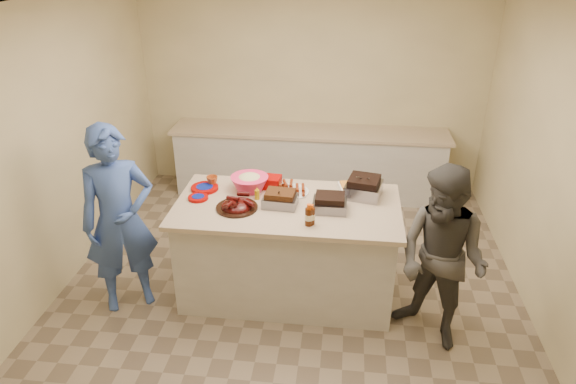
# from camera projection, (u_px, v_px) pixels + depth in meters

# --- Properties ---
(room) EXTENTS (4.50, 5.00, 2.70)m
(room) POSITION_uv_depth(u_px,v_px,m) (290.00, 290.00, 5.11)
(room) COLOR beige
(room) RESTS_ON ground
(back_counter) EXTENTS (3.60, 0.64, 0.90)m
(back_counter) POSITION_uv_depth(u_px,v_px,m) (309.00, 162.00, 6.86)
(back_counter) COLOR beige
(back_counter) RESTS_ON ground
(island) EXTENTS (2.05, 1.08, 0.97)m
(island) POSITION_uv_depth(u_px,v_px,m) (287.00, 290.00, 5.10)
(island) COLOR beige
(island) RESTS_ON ground
(rib_platter) EXTENTS (0.41, 0.41, 0.15)m
(rib_platter) POSITION_uv_depth(u_px,v_px,m) (237.00, 208.00, 4.59)
(rib_platter) COLOR #410706
(rib_platter) RESTS_ON island
(pulled_pork_tray) EXTENTS (0.32, 0.25, 0.09)m
(pulled_pork_tray) POSITION_uv_depth(u_px,v_px,m) (280.00, 206.00, 4.64)
(pulled_pork_tray) COLOR #47230F
(pulled_pork_tray) RESTS_ON island
(brisket_tray) EXTENTS (0.30, 0.25, 0.09)m
(brisket_tray) POSITION_uv_depth(u_px,v_px,m) (330.00, 210.00, 4.57)
(brisket_tray) COLOR black
(brisket_tray) RESTS_ON island
(roasting_pan) EXTENTS (0.38, 0.38, 0.13)m
(roasting_pan) POSITION_uv_depth(u_px,v_px,m) (363.00, 196.00, 4.82)
(roasting_pan) COLOR gray
(roasting_pan) RESTS_ON island
(coleslaw_bowl) EXTENTS (0.36, 0.36, 0.25)m
(coleslaw_bowl) POSITION_uv_depth(u_px,v_px,m) (250.00, 190.00, 4.92)
(coleslaw_bowl) COLOR #F22D63
(coleslaw_bowl) RESTS_ON island
(sausage_plate) EXTENTS (0.38, 0.38, 0.06)m
(sausage_plate) POSITION_uv_depth(u_px,v_px,m) (291.00, 192.00, 4.88)
(sausage_plate) COLOR silver
(sausage_plate) RESTS_ON island
(mac_cheese_dish) EXTENTS (0.37, 0.30, 0.09)m
(mac_cheese_dish) POSITION_uv_depth(u_px,v_px,m) (356.00, 192.00, 4.89)
(mac_cheese_dish) COLOR orange
(mac_cheese_dish) RESTS_ON island
(bbq_bottle_a) EXTENTS (0.07, 0.07, 0.20)m
(bbq_bottle_a) POSITION_uv_depth(u_px,v_px,m) (309.00, 225.00, 4.33)
(bbq_bottle_a) COLOR #391604
(bbq_bottle_a) RESTS_ON island
(bbq_bottle_b) EXTENTS (0.06, 0.06, 0.18)m
(bbq_bottle_b) POSITION_uv_depth(u_px,v_px,m) (311.00, 224.00, 4.35)
(bbq_bottle_b) COLOR #391604
(bbq_bottle_b) RESTS_ON island
(mustard_bottle) EXTENTS (0.05, 0.05, 0.12)m
(mustard_bottle) POSITION_uv_depth(u_px,v_px,m) (257.00, 199.00, 4.76)
(mustard_bottle) COLOR gold
(mustard_bottle) RESTS_ON island
(sauce_bowl) EXTENTS (0.13, 0.04, 0.13)m
(sauce_bowl) POSITION_uv_depth(u_px,v_px,m) (283.00, 190.00, 4.94)
(sauce_bowl) COLOR silver
(sauce_bowl) RESTS_ON island
(plate_stack_large) EXTENTS (0.26, 0.26, 0.03)m
(plate_stack_large) POSITION_uv_depth(u_px,v_px,m) (205.00, 189.00, 4.94)
(plate_stack_large) COLOR #8D0200
(plate_stack_large) RESTS_ON island
(plate_stack_small) EXTENTS (0.19, 0.19, 0.03)m
(plate_stack_small) POSITION_uv_depth(u_px,v_px,m) (198.00, 199.00, 4.76)
(plate_stack_small) COLOR #8D0200
(plate_stack_small) RESTS_ON island
(plastic_cup) EXTENTS (0.11, 0.10, 0.11)m
(plastic_cup) POSITION_uv_depth(u_px,v_px,m) (213.00, 186.00, 5.01)
(plastic_cup) COLOR #A14618
(plastic_cup) RESTS_ON island
(basket_stack) EXTENTS (0.24, 0.19, 0.11)m
(basket_stack) POSITION_uv_depth(u_px,v_px,m) (269.00, 187.00, 4.98)
(basket_stack) COLOR #8D0200
(basket_stack) RESTS_ON island
(guest_blue) EXTENTS (1.46, 1.87, 0.43)m
(guest_blue) POSITION_uv_depth(u_px,v_px,m) (133.00, 300.00, 4.96)
(guest_blue) COLOR #3956A6
(guest_blue) RESTS_ON ground
(guest_gray) EXTENTS (1.63, 1.74, 0.61)m
(guest_gray) POSITION_uv_depth(u_px,v_px,m) (429.00, 336.00, 4.52)
(guest_gray) COLOR #484641
(guest_gray) RESTS_ON ground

